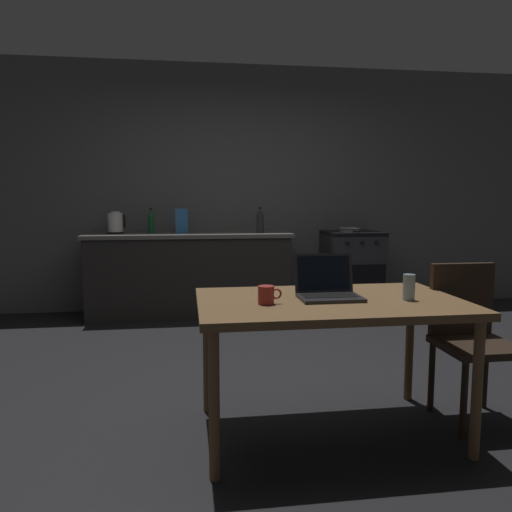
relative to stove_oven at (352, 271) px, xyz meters
name	(u,v)px	position (x,y,z in m)	size (l,w,h in m)	color
ground_plane	(280,377)	(-1.20, -2.00, -0.44)	(12.00, 12.00, 0.00)	black
back_wall	(268,189)	(-0.90, 0.35, 0.92)	(6.40, 0.10, 2.72)	#5B5B5B
kitchen_counter	(190,274)	(-1.81, 0.00, 0.00)	(2.16, 0.64, 0.88)	#282623
stove_oven	(352,271)	(0.00, 0.00, 0.00)	(0.60, 0.62, 0.88)	#2D2D30
dining_table	(329,312)	(-1.11, -2.83, 0.22)	(1.37, 0.83, 0.73)	brown
chair	(470,331)	(-0.26, -2.74, 0.06)	(0.40, 0.40, 0.88)	#2D2116
laptop	(328,289)	(-1.11, -2.79, 0.33)	(0.32, 0.27, 0.22)	#232326
electric_kettle	(116,223)	(-2.57, 0.00, 0.55)	(0.18, 0.16, 0.23)	black
bottle	(260,221)	(-1.05, -0.05, 0.57)	(0.08, 0.08, 0.27)	#2D2D33
frying_pan	(350,229)	(-0.04, -0.03, 0.47)	(0.25, 0.42, 0.05)	gray
coffee_mug	(267,295)	(-1.45, -2.90, 0.33)	(0.12, 0.08, 0.09)	#9E2D28
drinking_glass	(409,287)	(-0.71, -2.90, 0.35)	(0.06, 0.06, 0.13)	#99B7C6
cereal_box	(182,221)	(-1.89, 0.02, 0.57)	(0.13, 0.05, 0.26)	#3372B2
bottle_b	(151,221)	(-2.21, 0.08, 0.57)	(0.07, 0.07, 0.27)	#19592D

